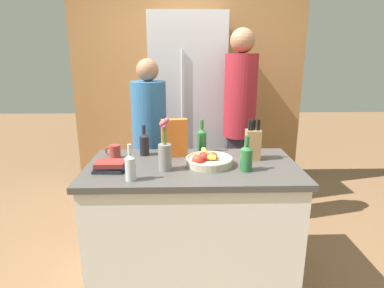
# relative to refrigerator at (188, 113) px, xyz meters

# --- Properties ---
(ground_plane) EXTENTS (14.00, 14.00, 0.00)m
(ground_plane) POSITION_rel_refrigerator_xyz_m (0.01, -1.36, -1.00)
(ground_plane) COLOR brown
(kitchen_island) EXTENTS (1.43, 0.75, 0.89)m
(kitchen_island) POSITION_rel_refrigerator_xyz_m (0.01, -1.36, -0.56)
(kitchen_island) COLOR silver
(kitchen_island) RESTS_ON ground_plane
(back_wall_wood) EXTENTS (2.63, 0.12, 2.60)m
(back_wall_wood) POSITION_rel_refrigerator_xyz_m (0.01, 0.36, 0.30)
(back_wall_wood) COLOR #9E6B3D
(back_wall_wood) RESTS_ON ground_plane
(refrigerator) EXTENTS (0.76, 0.62, 2.00)m
(refrigerator) POSITION_rel_refrigerator_xyz_m (0.00, 0.00, 0.00)
(refrigerator) COLOR #B7B7BC
(refrigerator) RESTS_ON ground_plane
(fruit_bowl) EXTENTS (0.32, 0.32, 0.10)m
(fruit_bowl) POSITION_rel_refrigerator_xyz_m (0.12, -1.37, -0.08)
(fruit_bowl) COLOR tan
(fruit_bowl) RESTS_ON kitchen_island
(knife_block) EXTENTS (0.10, 0.09, 0.30)m
(knife_block) POSITION_rel_refrigerator_xyz_m (0.44, -1.25, 0.00)
(knife_block) COLOR #A87A4C
(knife_block) RESTS_ON kitchen_island
(flower_vase) EXTENTS (0.08, 0.08, 0.34)m
(flower_vase) POSITION_rel_refrigerator_xyz_m (-0.17, -1.46, 0.00)
(flower_vase) COLOR gray
(flower_vase) RESTS_ON kitchen_island
(cereal_box) EXTENTS (0.19, 0.09, 0.28)m
(cereal_box) POSITION_rel_refrigerator_xyz_m (-0.11, -1.17, 0.03)
(cereal_box) COLOR orange
(cereal_box) RESTS_ON kitchen_island
(coffee_mug) EXTENTS (0.12, 0.08, 0.10)m
(coffee_mug) POSITION_rel_refrigerator_xyz_m (-0.54, -1.21, -0.06)
(coffee_mug) COLOR #99332D
(coffee_mug) RESTS_ON kitchen_island
(book_stack) EXTENTS (0.21, 0.14, 0.06)m
(book_stack) POSITION_rel_refrigerator_xyz_m (-0.52, -1.47, -0.08)
(book_stack) COLOR #232328
(book_stack) RESTS_ON kitchen_island
(bottle_oil) EXTENTS (0.07, 0.07, 0.25)m
(bottle_oil) POSITION_rel_refrigerator_xyz_m (0.09, -1.07, -0.01)
(bottle_oil) COLOR #286633
(bottle_oil) RESTS_ON kitchen_island
(bottle_vinegar) EXTENTS (0.06, 0.06, 0.22)m
(bottle_vinegar) POSITION_rel_refrigerator_xyz_m (-0.36, -1.63, -0.02)
(bottle_vinegar) COLOR #B2BCC1
(bottle_vinegar) RESTS_ON kitchen_island
(bottle_wine) EXTENTS (0.08, 0.08, 0.23)m
(bottle_wine) POSITION_rel_refrigerator_xyz_m (0.35, -1.48, -0.02)
(bottle_wine) COLOR #286633
(bottle_wine) RESTS_ON kitchen_island
(bottle_water) EXTENTS (0.07, 0.07, 0.23)m
(bottle_water) POSITION_rel_refrigerator_xyz_m (-0.34, -1.13, -0.02)
(bottle_water) COLOR black
(bottle_water) RESTS_ON kitchen_island
(person_at_sink) EXTENTS (0.29, 0.29, 1.58)m
(person_at_sink) POSITION_rel_refrigerator_xyz_m (-0.34, -0.72, -0.11)
(person_at_sink) COLOR #383842
(person_at_sink) RESTS_ON ground_plane
(person_in_blue) EXTENTS (0.29, 0.29, 1.83)m
(person_in_blue) POSITION_rel_refrigerator_xyz_m (0.46, -0.55, 0.05)
(person_in_blue) COLOR #383842
(person_in_blue) RESTS_ON ground_plane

